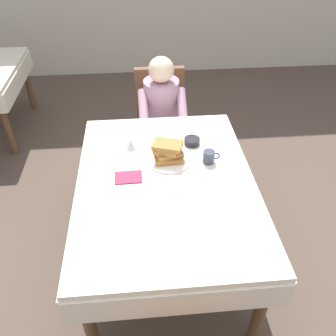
# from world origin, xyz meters

# --- Properties ---
(ground_plane) EXTENTS (14.00, 14.00, 0.00)m
(ground_plane) POSITION_xyz_m (0.00, 0.00, 0.00)
(ground_plane) COLOR brown
(dining_table_main) EXTENTS (1.12, 1.52, 0.74)m
(dining_table_main) POSITION_xyz_m (0.00, 0.00, 0.65)
(dining_table_main) COLOR silver
(dining_table_main) RESTS_ON ground
(chair_diner) EXTENTS (0.44, 0.45, 0.93)m
(chair_diner) POSITION_xyz_m (0.05, 1.17, 0.53)
(chair_diner) COLOR brown
(chair_diner) RESTS_ON ground
(diner_person) EXTENTS (0.40, 0.43, 1.12)m
(diner_person) POSITION_xyz_m (0.05, 1.01, 0.67)
(diner_person) COLOR #B2849E
(diner_person) RESTS_ON ground
(plate_breakfast) EXTENTS (0.28, 0.28, 0.02)m
(plate_breakfast) POSITION_xyz_m (0.04, 0.19, 0.75)
(plate_breakfast) COLOR white
(plate_breakfast) RESTS_ON dining_table_main
(breakfast_stack) EXTENTS (0.21, 0.18, 0.12)m
(breakfast_stack) POSITION_xyz_m (0.03, 0.19, 0.82)
(breakfast_stack) COLOR #A36B33
(breakfast_stack) RESTS_ON plate_breakfast
(cup_coffee) EXTENTS (0.11, 0.08, 0.08)m
(cup_coffee) POSITION_xyz_m (0.30, 0.16, 0.78)
(cup_coffee) COLOR #333D4C
(cup_coffee) RESTS_ON dining_table_main
(bowl_butter) EXTENTS (0.11, 0.11, 0.04)m
(bowl_butter) POSITION_xyz_m (0.22, 0.37, 0.76)
(bowl_butter) COLOR black
(bowl_butter) RESTS_ON dining_table_main
(syrup_pitcher) EXTENTS (0.08, 0.08, 0.07)m
(syrup_pitcher) POSITION_xyz_m (-0.21, 0.35, 0.78)
(syrup_pitcher) COLOR silver
(syrup_pitcher) RESTS_ON dining_table_main
(fork_left_of_plate) EXTENTS (0.03, 0.18, 0.00)m
(fork_left_of_plate) POSITION_xyz_m (-0.15, 0.17, 0.74)
(fork_left_of_plate) COLOR silver
(fork_left_of_plate) RESTS_ON dining_table_main
(knife_right_of_plate) EXTENTS (0.03, 0.20, 0.00)m
(knife_right_of_plate) POSITION_xyz_m (0.23, 0.17, 0.74)
(knife_right_of_plate) COLOR silver
(knife_right_of_plate) RESTS_ON dining_table_main
(spoon_near_edge) EXTENTS (0.15, 0.03, 0.00)m
(spoon_near_edge) POSITION_xyz_m (0.04, -0.17, 0.74)
(spoon_near_edge) COLOR silver
(spoon_near_edge) RESTS_ON dining_table_main
(napkin_folded) EXTENTS (0.17, 0.12, 0.01)m
(napkin_folded) POSITION_xyz_m (-0.23, 0.04, 0.74)
(napkin_folded) COLOR #8C2D4C
(napkin_folded) RESTS_ON dining_table_main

